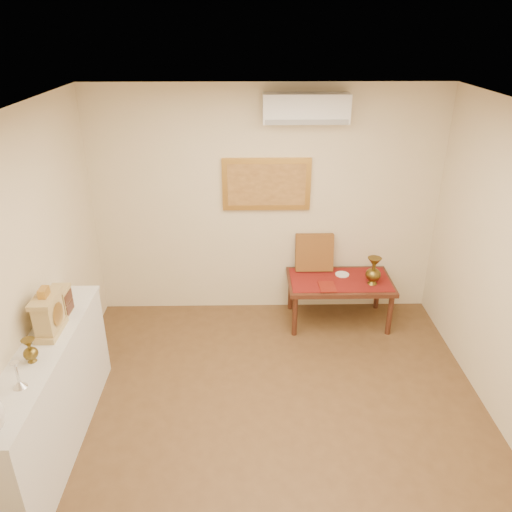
{
  "coord_description": "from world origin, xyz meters",
  "views": [
    {
      "loc": [
        -0.21,
        -3.2,
        3.29
      ],
      "look_at": [
        -0.14,
        1.15,
        1.21
      ],
      "focal_mm": 35.0,
      "sensor_mm": 36.0,
      "label": 1
    }
  ],
  "objects_px": {
    "mantel_clock": "(49,314)",
    "brass_urn_tall": "(374,268)",
    "display_ledge": "(52,398)",
    "wooden_chest": "(60,301)",
    "low_table": "(339,285)"
  },
  "relations": [
    {
      "from": "brass_urn_tall",
      "to": "low_table",
      "type": "bearing_deg",
      "value": 163.73
    },
    {
      "from": "brass_urn_tall",
      "to": "low_table",
      "type": "relative_size",
      "value": 0.33
    },
    {
      "from": "low_table",
      "to": "display_ledge",
      "type": "bearing_deg",
      "value": -144.9
    },
    {
      "from": "low_table",
      "to": "mantel_clock",
      "type": "bearing_deg",
      "value": -148.15
    },
    {
      "from": "display_ledge",
      "to": "brass_urn_tall",
      "type": "bearing_deg",
      "value": 30.44
    },
    {
      "from": "brass_urn_tall",
      "to": "mantel_clock",
      "type": "relative_size",
      "value": 0.96
    },
    {
      "from": "wooden_chest",
      "to": "brass_urn_tall",
      "type": "bearing_deg",
      "value": 22.59
    },
    {
      "from": "mantel_clock",
      "to": "brass_urn_tall",
      "type": "bearing_deg",
      "value": 27.25
    },
    {
      "from": "brass_urn_tall",
      "to": "low_table",
      "type": "distance_m",
      "value": 0.45
    },
    {
      "from": "wooden_chest",
      "to": "display_ledge",
      "type": "bearing_deg",
      "value": -89.66
    },
    {
      "from": "wooden_chest",
      "to": "low_table",
      "type": "xyz_separation_m",
      "value": [
        2.68,
        1.36,
        -0.62
      ]
    },
    {
      "from": "wooden_chest",
      "to": "low_table",
      "type": "relative_size",
      "value": 0.2
    },
    {
      "from": "brass_urn_tall",
      "to": "display_ledge",
      "type": "relative_size",
      "value": 0.2
    },
    {
      "from": "display_ledge",
      "to": "mantel_clock",
      "type": "xyz_separation_m",
      "value": [
        0.01,
        0.23,
        0.66
      ]
    },
    {
      "from": "wooden_chest",
      "to": "mantel_clock",
      "type": "bearing_deg",
      "value": -87.3
    }
  ]
}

